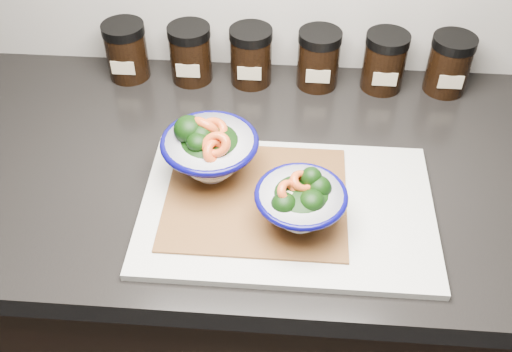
# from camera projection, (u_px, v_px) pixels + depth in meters

# --- Properties ---
(cabinet) EXTENTS (3.43, 0.58, 0.86)m
(cabinet) POSITION_uv_depth(u_px,v_px,m) (268.00, 319.00, 1.33)
(cabinet) COLOR black
(cabinet) RESTS_ON ground
(countertop) EXTENTS (3.50, 0.60, 0.04)m
(countertop) POSITION_uv_depth(u_px,v_px,m) (272.00, 172.00, 1.02)
(countertop) COLOR black
(countertop) RESTS_ON cabinet
(cutting_board) EXTENTS (0.45, 0.30, 0.01)m
(cutting_board) POSITION_uv_depth(u_px,v_px,m) (287.00, 208.00, 0.92)
(cutting_board) COLOR beige
(cutting_board) RESTS_ON countertop
(bamboo_mat) EXTENTS (0.28, 0.24, 0.00)m
(bamboo_mat) POSITION_uv_depth(u_px,v_px,m) (256.00, 197.00, 0.93)
(bamboo_mat) COLOR brown
(bamboo_mat) RESTS_ON cutting_board
(bowl_left) EXTENTS (0.15, 0.15, 0.12)m
(bowl_left) POSITION_uv_depth(u_px,v_px,m) (209.00, 150.00, 0.93)
(bowl_left) COLOR white
(bowl_left) RESTS_ON bamboo_mat
(bowl_right) EXTENTS (0.14, 0.14, 0.10)m
(bowl_right) POSITION_uv_depth(u_px,v_px,m) (301.00, 203.00, 0.86)
(bowl_right) COLOR white
(bowl_right) RESTS_ON bamboo_mat
(spice_jar_a) EXTENTS (0.08, 0.08, 0.11)m
(spice_jar_a) POSITION_uv_depth(u_px,v_px,m) (126.00, 51.00, 1.16)
(spice_jar_a) COLOR black
(spice_jar_a) RESTS_ON countertop
(spice_jar_b) EXTENTS (0.08, 0.08, 0.11)m
(spice_jar_b) POSITION_uv_depth(u_px,v_px,m) (190.00, 53.00, 1.15)
(spice_jar_b) COLOR black
(spice_jar_b) RESTS_ON countertop
(spice_jar_c) EXTENTS (0.08, 0.08, 0.11)m
(spice_jar_c) POSITION_uv_depth(u_px,v_px,m) (251.00, 56.00, 1.14)
(spice_jar_c) COLOR black
(spice_jar_c) RESTS_ON countertop
(spice_jar_d) EXTENTS (0.08, 0.08, 0.11)m
(spice_jar_d) POSITION_uv_depth(u_px,v_px,m) (318.00, 59.00, 1.14)
(spice_jar_d) COLOR black
(spice_jar_d) RESTS_ON countertop
(spice_jar_e) EXTENTS (0.08, 0.08, 0.11)m
(spice_jar_e) POSITION_uv_depth(u_px,v_px,m) (384.00, 61.00, 1.13)
(spice_jar_e) COLOR black
(spice_jar_e) RESTS_ON countertop
(spice_jar_f) EXTENTS (0.08, 0.08, 0.11)m
(spice_jar_f) POSITION_uv_depth(u_px,v_px,m) (449.00, 64.00, 1.12)
(spice_jar_f) COLOR black
(spice_jar_f) RESTS_ON countertop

